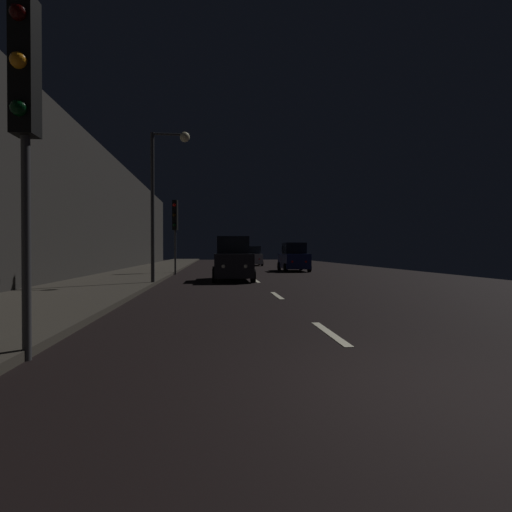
{
  "coord_description": "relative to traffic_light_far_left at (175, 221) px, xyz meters",
  "views": [
    {
      "loc": [
        -2.11,
        -4.32,
        1.52
      ],
      "look_at": [
        -0.01,
        16.36,
        1.26
      ],
      "focal_mm": 28.7,
      "sensor_mm": 36.0,
      "label": 1
    }
  ],
  "objects": [
    {
      "name": "sidewalk_left",
      "position": [
        -2.3,
        2.38,
        -3.37
      ],
      "size": [
        4.4,
        84.0,
        0.15
      ],
      "primitive_type": "cube",
      "color": "#38332B",
      "rests_on": "ground"
    },
    {
      "name": "streetlamp_overhead",
      "position": [
        0.28,
        -8.19,
        1.07
      ],
      "size": [
        1.7,
        0.44,
        6.75
      ],
      "color": "#2D2D30",
      "rests_on": "ground"
    },
    {
      "name": "ground",
      "position": [
        4.6,
        2.38,
        -3.45
      ],
      "size": [
        26.2,
        84.0,
        0.02
      ],
      "primitive_type": "cube",
      "color": "black"
    },
    {
      "name": "car_approaching_headlights",
      "position": [
        3.41,
        -5.39,
        -2.41
      ],
      "size": [
        2.06,
        4.46,
        2.25
      ],
      "rotation": [
        0.0,
        0.0,
        -1.57
      ],
      "color": "black",
      "rests_on": "ground"
    },
    {
      "name": "traffic_light_near_left",
      "position": [
        -0.1,
        -20.51,
        0.21
      ],
      "size": [
        0.31,
        0.46,
        5.01
      ],
      "rotation": [
        0.0,
        0.0,
        -1.59
      ],
      "color": "#38383A",
      "rests_on": "ground"
    },
    {
      "name": "lane_centerline",
      "position": [
        4.6,
        -6.66,
        -3.44
      ],
      "size": [
        0.16,
        29.78,
        0.01
      ],
      "color": "beige",
      "rests_on": "ground"
    },
    {
      "name": "traffic_light_far_left",
      "position": [
        0.0,
        0.0,
        0.0
      ],
      "size": [
        0.36,
        0.48,
        4.75
      ],
      "rotation": [
        0.0,
        0.0,
        -1.75
      ],
      "color": "#38383A",
      "rests_on": "ground"
    },
    {
      "name": "building_facade_left",
      "position": [
        -4.9,
        -1.12,
        0.61
      ],
      "size": [
        0.8,
        63.0,
        8.11
      ],
      "primitive_type": "cube",
      "color": "#2D2B28",
      "rests_on": "ground"
    },
    {
      "name": "car_parked_right_far",
      "position": [
        8.41,
        3.75,
        -2.47
      ],
      "size": [
        1.95,
        4.22,
        2.13
      ],
      "rotation": [
        0.0,
        0.0,
        1.57
      ],
      "color": "#141E51",
      "rests_on": "ground"
    },
    {
      "name": "car_distant_taillights",
      "position": [
        6.45,
        15.62,
        -2.53
      ],
      "size": [
        1.82,
        3.94,
        1.99
      ],
      "rotation": [
        0.0,
        0.0,
        1.57
      ],
      "color": "#A5A8AD",
      "rests_on": "ground"
    }
  ]
}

